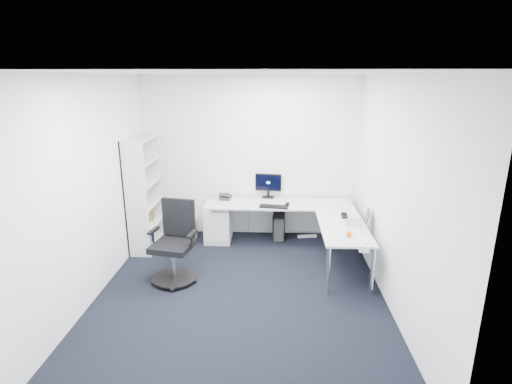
{
  "coord_description": "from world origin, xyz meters",
  "views": [
    {
      "loc": [
        0.4,
        -4.48,
        2.66
      ],
      "look_at": [
        0.15,
        1.05,
        1.05
      ],
      "focal_mm": 28.0,
      "sensor_mm": 36.0,
      "label": 1
    }
  ],
  "objects_px": {
    "l_desk": "(282,230)",
    "bookshelf": "(145,193)",
    "laptop": "(354,216)",
    "monitor": "(268,185)",
    "task_chair": "(172,244)"
  },
  "relations": [
    {
      "from": "bookshelf",
      "to": "laptop",
      "type": "height_order",
      "value": "bookshelf"
    },
    {
      "from": "bookshelf",
      "to": "monitor",
      "type": "height_order",
      "value": "bookshelf"
    },
    {
      "from": "bookshelf",
      "to": "monitor",
      "type": "distance_m",
      "value": 2.02
    },
    {
      "from": "task_chair",
      "to": "laptop",
      "type": "xyz_separation_m",
      "value": [
        2.45,
        0.54,
        0.23
      ]
    },
    {
      "from": "task_chair",
      "to": "monitor",
      "type": "relative_size",
      "value": 2.46
    },
    {
      "from": "l_desk",
      "to": "laptop",
      "type": "distance_m",
      "value": 1.21
    },
    {
      "from": "l_desk",
      "to": "laptop",
      "type": "bearing_deg",
      "value": -29.43
    },
    {
      "from": "l_desk",
      "to": "monitor",
      "type": "bearing_deg",
      "value": 110.42
    },
    {
      "from": "monitor",
      "to": "bookshelf",
      "type": "bearing_deg",
      "value": -156.43
    },
    {
      "from": "l_desk",
      "to": "bookshelf",
      "type": "distance_m",
      "value": 2.24
    },
    {
      "from": "l_desk",
      "to": "laptop",
      "type": "height_order",
      "value": "laptop"
    },
    {
      "from": "l_desk",
      "to": "bookshelf",
      "type": "relative_size",
      "value": 1.29
    },
    {
      "from": "l_desk",
      "to": "laptop",
      "type": "xyz_separation_m",
      "value": [
        0.98,
        -0.55,
        0.44
      ]
    },
    {
      "from": "bookshelf",
      "to": "task_chair",
      "type": "bearing_deg",
      "value": -58.33
    },
    {
      "from": "monitor",
      "to": "laptop",
      "type": "bearing_deg",
      "value": -37.64
    }
  ]
}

